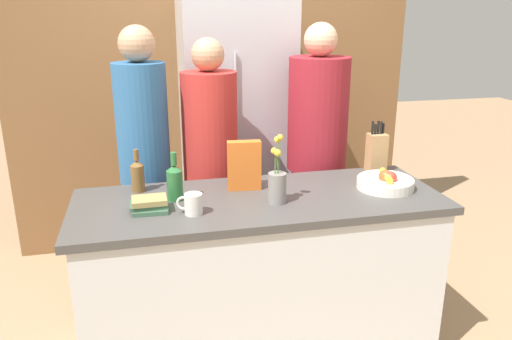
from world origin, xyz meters
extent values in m
cube|color=silver|center=(0.00, 0.00, 0.43)|extent=(1.79, 0.67, 0.86)
cube|color=#474442|center=(0.00, 0.00, 0.88)|extent=(1.86, 0.70, 0.04)
cube|color=brown|center=(0.00, 1.53, 1.30)|extent=(3.06, 0.12, 2.60)
cube|color=#B7B7BC|center=(0.10, 1.17, 0.94)|extent=(0.75, 0.60, 1.88)
cylinder|color=#B7B7BC|center=(0.04, 0.86, 1.04)|extent=(0.02, 0.02, 1.04)
cylinder|color=silver|center=(0.68, -0.01, 0.93)|extent=(0.30, 0.30, 0.05)
torus|color=silver|center=(0.68, -0.01, 0.95)|extent=(0.30, 0.30, 0.02)
sphere|color=red|center=(0.70, -0.03, 0.97)|extent=(0.07, 0.07, 0.07)
sphere|color=#C64C23|center=(0.68, -0.01, 0.97)|extent=(0.08, 0.08, 0.08)
sphere|color=#C64C23|center=(0.71, -0.02, 0.96)|extent=(0.07, 0.07, 0.07)
sphere|color=#C64C23|center=(0.68, -0.01, 0.97)|extent=(0.08, 0.08, 0.08)
cylinder|color=yellow|center=(0.69, -0.01, 0.97)|extent=(0.08, 0.18, 0.03)
cube|color=tan|center=(0.77, 0.28, 1.02)|extent=(0.10, 0.09, 0.22)
cylinder|color=black|center=(0.73, 0.27, 1.16)|extent=(0.01, 0.01, 0.09)
cylinder|color=black|center=(0.75, 0.27, 1.15)|extent=(0.01, 0.01, 0.07)
cylinder|color=black|center=(0.77, 0.28, 1.16)|extent=(0.01, 0.01, 0.09)
cylinder|color=black|center=(0.78, 0.28, 1.16)|extent=(0.01, 0.01, 0.08)
cylinder|color=black|center=(0.80, 0.28, 1.15)|extent=(0.01, 0.01, 0.07)
cylinder|color=gray|center=(0.07, -0.08, 0.98)|extent=(0.09, 0.09, 0.15)
cylinder|color=#477538|center=(0.07, -0.08, 1.14)|extent=(0.01, 0.02, 0.18)
sphere|color=gold|center=(0.08, -0.08, 1.23)|extent=(0.03, 0.03, 0.03)
cylinder|color=#477538|center=(0.07, -0.07, 1.14)|extent=(0.03, 0.01, 0.16)
sphere|color=gold|center=(0.07, -0.07, 1.22)|extent=(0.03, 0.03, 0.03)
cylinder|color=#477538|center=(0.06, -0.08, 1.11)|extent=(0.01, 0.02, 0.11)
sphere|color=gold|center=(0.05, -0.08, 1.17)|extent=(0.03, 0.03, 0.03)
cylinder|color=#477538|center=(0.07, -0.09, 1.11)|extent=(0.02, 0.01, 0.11)
sphere|color=gold|center=(0.06, -0.10, 1.16)|extent=(0.03, 0.03, 0.03)
cube|color=orange|center=(-0.05, 0.14, 1.03)|extent=(0.18, 0.08, 0.26)
cylinder|color=silver|center=(-0.35, -0.14, 0.95)|extent=(0.08, 0.08, 0.10)
torus|color=silver|center=(-0.39, -0.12, 0.96)|extent=(0.07, 0.03, 0.07)
cube|color=#3D6047|center=(-0.54, -0.05, 0.91)|extent=(0.17, 0.15, 0.02)
cube|color=#3D6047|center=(-0.55, -0.05, 0.93)|extent=(0.18, 0.11, 0.02)
cube|color=#99844C|center=(-0.55, -0.05, 0.96)|extent=(0.16, 0.12, 0.03)
cylinder|color=brown|center=(-0.60, 0.23, 0.97)|extent=(0.07, 0.07, 0.14)
cone|color=brown|center=(-0.60, 0.23, 1.06)|extent=(0.07, 0.07, 0.03)
cylinder|color=brown|center=(-0.60, 0.23, 1.10)|extent=(0.03, 0.03, 0.06)
cylinder|color=#286633|center=(-0.42, 0.07, 0.98)|extent=(0.08, 0.08, 0.15)
cone|color=#286633|center=(-0.42, 0.07, 1.07)|extent=(0.08, 0.08, 0.03)
cylinder|color=#286633|center=(-0.42, 0.07, 1.12)|extent=(0.03, 0.03, 0.06)
cube|color=#383842|center=(-0.56, 0.59, 0.42)|extent=(0.25, 0.18, 0.84)
cylinder|color=#2D6093|center=(-0.56, 0.59, 1.18)|extent=(0.30, 0.30, 0.70)
sphere|color=tan|center=(-0.56, 0.59, 1.63)|extent=(0.20, 0.20, 0.20)
cube|color=#383842|center=(-0.16, 0.62, 0.40)|extent=(0.28, 0.21, 0.80)
cylinder|color=red|center=(-0.16, 0.62, 1.13)|extent=(0.33, 0.33, 0.67)
sphere|color=tan|center=(-0.16, 0.62, 1.57)|extent=(0.19, 0.19, 0.19)
cube|color=#383842|center=(0.52, 0.61, 0.42)|extent=(0.35, 0.30, 0.84)
cylinder|color=maroon|center=(0.52, 0.61, 1.19)|extent=(0.38, 0.38, 0.70)
sphere|color=#DBAD89|center=(0.52, 0.61, 1.64)|extent=(0.20, 0.20, 0.20)
camera|label=1|loc=(-0.55, -2.29, 1.81)|focal=35.00mm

